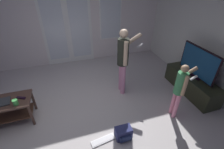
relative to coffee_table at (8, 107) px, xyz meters
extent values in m
cube|color=#B8B1B1|center=(1.25, -0.32, -0.38)|extent=(6.26, 5.22, 0.02)
cube|color=silver|center=(1.25, 2.26, 1.06)|extent=(6.26, 0.06, 2.87)
cube|color=white|center=(1.01, 2.22, 0.67)|extent=(0.73, 0.02, 2.14)
cube|color=silver|center=(1.01, 2.20, 0.72)|extent=(0.57, 0.01, 1.84)
cube|color=white|center=(1.74, 2.22, 0.67)|extent=(0.73, 0.02, 2.14)
cube|color=silver|center=(1.74, 2.20, 0.72)|extent=(0.57, 0.01, 1.84)
cube|color=white|center=(2.73, 2.22, 1.01)|extent=(0.70, 0.02, 1.46)
cube|color=silver|center=(2.73, 2.20, 1.01)|extent=(0.64, 0.01, 1.40)
cube|color=silver|center=(4.35, -0.32, 1.06)|extent=(0.06, 5.22, 2.87)
cube|color=#473128|center=(0.00, 0.00, 0.12)|extent=(0.86, 0.51, 0.04)
cube|color=#4F3222|center=(0.00, 0.00, -0.19)|extent=(0.78, 0.43, 0.02)
cylinder|color=#473128|center=(0.40, -0.22, -0.13)|extent=(0.05, 0.05, 0.48)
cylinder|color=#473128|center=(0.40, 0.22, -0.13)|extent=(0.05, 0.05, 0.48)
cube|color=#282C1B|center=(4.02, -0.28, -0.15)|extent=(0.47, 1.46, 0.45)
cube|color=black|center=(4.02, -1.00, -0.13)|extent=(0.39, 0.02, 0.25)
cube|color=black|center=(4.02, -0.28, 0.10)|extent=(0.08, 0.36, 0.04)
cube|color=black|center=(4.02, -0.28, 0.45)|extent=(0.04, 1.02, 0.67)
cube|color=navy|center=(4.00, -0.28, 0.45)|extent=(0.00, 0.97, 0.62)
cylinder|color=pink|center=(2.40, 0.16, 0.01)|extent=(0.11, 0.11, 0.77)
cylinder|color=pink|center=(2.41, 0.33, 0.01)|extent=(0.11, 0.11, 0.77)
cylinder|color=#262922|center=(2.40, 0.24, 0.69)|extent=(0.25, 0.25, 0.60)
sphere|color=#D2B293|center=(2.40, 0.24, 1.10)|extent=(0.18, 0.18, 0.18)
cylinder|color=#D2B293|center=(2.39, 0.08, 0.73)|extent=(0.09, 0.09, 0.53)
cylinder|color=#D2B293|center=(2.64, 0.40, 0.86)|extent=(0.51, 0.11, 0.34)
cube|color=white|center=(2.87, 0.39, 0.73)|extent=(0.14, 0.05, 0.10)
cylinder|color=pink|center=(3.13, -0.88, -0.08)|extent=(0.08, 0.08, 0.58)
cylinder|color=pink|center=(3.15, -0.76, -0.08)|extent=(0.08, 0.08, 0.58)
cylinder|color=#3C8653|center=(3.14, -0.82, 0.44)|extent=(0.19, 0.19, 0.46)
sphere|color=tan|center=(3.14, -0.82, 0.75)|extent=(0.14, 0.14, 0.14)
cylinder|color=tan|center=(3.12, -0.94, 0.46)|extent=(0.07, 0.07, 0.41)
cylinder|color=tan|center=(3.33, -0.72, 0.55)|extent=(0.38, 0.12, 0.28)
cube|color=white|center=(3.49, -0.75, 0.44)|extent=(0.14, 0.06, 0.10)
cube|color=navy|center=(1.97, -1.02, -0.26)|extent=(0.29, 0.18, 0.23)
cube|color=navy|center=(1.97, -1.13, -0.29)|extent=(0.20, 0.04, 0.11)
cube|color=white|center=(1.60, -0.98, -0.36)|extent=(0.45, 0.19, 0.02)
cube|color=silver|center=(1.60, -0.98, -0.35)|extent=(0.41, 0.16, 0.00)
cube|color=#303437|center=(-0.07, -0.03, 0.15)|extent=(0.35, 0.29, 0.02)
cylinder|color=green|center=(0.21, -0.16, 0.20)|extent=(0.09, 0.09, 0.11)
cube|color=black|center=(0.27, 0.00, 0.16)|extent=(0.18, 0.12, 0.02)
camera|label=1|loc=(1.23, -2.68, 2.15)|focal=25.41mm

